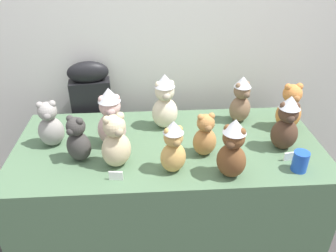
% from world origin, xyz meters
% --- Properties ---
extents(wall_back, '(7.00, 0.08, 2.60)m').
position_xyz_m(wall_back, '(0.00, 0.91, 1.30)').
color(wall_back, silver).
rests_on(wall_back, ground_plane).
extents(display_table, '(1.78, 0.83, 0.70)m').
position_xyz_m(display_table, '(0.00, 0.25, 0.35)').
color(display_table, '#4C6B4C').
rests_on(display_table, ground_plane).
extents(instrument_case, '(0.29, 0.15, 1.02)m').
position_xyz_m(instrument_case, '(-0.51, 0.79, 0.52)').
color(instrument_case, black).
rests_on(instrument_case, ground_plane).
extents(teddy_bear_cream, '(0.18, 0.16, 0.35)m').
position_xyz_m(teddy_bear_cream, '(-0.01, 0.45, 0.87)').
color(teddy_bear_cream, beige).
rests_on(teddy_bear_cream, display_table).
extents(teddy_bear_blush, '(0.18, 0.16, 0.35)m').
position_xyz_m(teddy_bear_blush, '(-0.32, 0.27, 0.87)').
color(teddy_bear_blush, beige).
rests_on(teddy_bear_blush, display_table).
extents(teddy_bear_honey, '(0.16, 0.15, 0.29)m').
position_xyz_m(teddy_bear_honey, '(0.01, 0.00, 0.84)').
color(teddy_bear_honey, tan).
rests_on(teddy_bear_honey, display_table).
extents(teddy_bear_charcoal, '(0.17, 0.17, 0.26)m').
position_xyz_m(teddy_bear_charcoal, '(-0.48, 0.13, 0.82)').
color(teddy_bear_charcoal, '#383533').
rests_on(teddy_bear_charcoal, display_table).
extents(teddy_bear_mocha, '(0.18, 0.17, 0.31)m').
position_xyz_m(teddy_bear_mocha, '(0.48, 0.49, 0.85)').
color(teddy_bear_mocha, '#7F6047').
rests_on(teddy_bear_mocha, display_table).
extents(teddy_bear_ginger, '(0.16, 0.14, 0.30)m').
position_xyz_m(teddy_bear_ginger, '(0.75, 0.38, 0.84)').
color(teddy_bear_ginger, '#D17F3D').
rests_on(teddy_bear_ginger, display_table).
extents(teddy_bear_cocoa, '(0.16, 0.14, 0.33)m').
position_xyz_m(teddy_bear_cocoa, '(0.65, 0.17, 0.86)').
color(teddy_bear_cocoa, '#4C3323').
rests_on(teddy_bear_cocoa, display_table).
extents(teddy_bear_chestnut, '(0.19, 0.18, 0.33)m').
position_xyz_m(teddy_bear_chestnut, '(0.29, -0.06, 0.86)').
color(teddy_bear_chestnut, brown).
rests_on(teddy_bear_chestnut, display_table).
extents(teddy_bear_caramel, '(0.15, 0.13, 0.26)m').
position_xyz_m(teddy_bear_caramel, '(0.19, 0.13, 0.82)').
color(teddy_bear_caramel, '#B27A42').
rests_on(teddy_bear_caramel, display_table).
extents(teddy_bear_sand, '(0.20, 0.19, 0.31)m').
position_xyz_m(teddy_bear_sand, '(-0.28, 0.07, 0.84)').
color(teddy_bear_sand, '#CCB78E').
rests_on(teddy_bear_sand, display_table).
extents(teddy_bear_ash, '(0.16, 0.15, 0.28)m').
position_xyz_m(teddy_bear_ash, '(-0.66, 0.29, 0.83)').
color(teddy_bear_ash, gray).
rests_on(teddy_bear_ash, display_table).
extents(party_cup_blue, '(0.08, 0.08, 0.11)m').
position_xyz_m(party_cup_blue, '(0.66, -0.04, 0.76)').
color(party_cup_blue, blue).
rests_on(party_cup_blue, display_table).
extents(name_card_front_left, '(0.07, 0.02, 0.05)m').
position_xyz_m(name_card_front_left, '(-0.28, -0.06, 0.73)').
color(name_card_front_left, white).
rests_on(name_card_front_left, display_table).
extents(name_card_front_middle, '(0.07, 0.02, 0.05)m').
position_xyz_m(name_card_front_middle, '(0.65, 0.05, 0.73)').
color(name_card_front_middle, white).
rests_on(name_card_front_middle, display_table).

